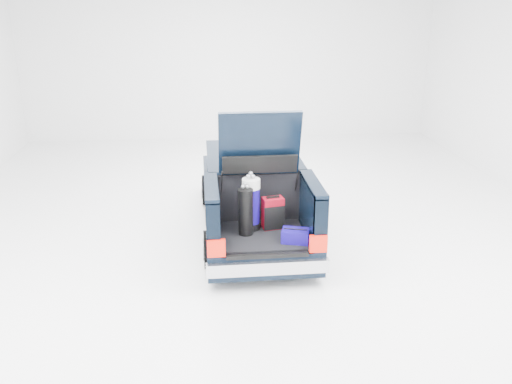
{
  "coord_description": "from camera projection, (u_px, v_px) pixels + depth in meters",
  "views": [
    {
      "loc": [
        -0.89,
        -9.14,
        4.12
      ],
      "look_at": [
        0.0,
        -0.5,
        0.94
      ],
      "focal_mm": 38.0,
      "sensor_mm": 36.0,
      "label": 1
    }
  ],
  "objects": [
    {
      "name": "blue_golf_bag",
      "position": [
        251.0,
        204.0,
        8.5
      ],
      "size": [
        0.32,
        0.32,
        0.95
      ],
      "rotation": [
        0.0,
        0.0,
        -0.16
      ],
      "color": "black",
      "rests_on": "car"
    },
    {
      "name": "ground",
      "position": [
        253.0,
        231.0,
        10.04
      ],
      "size": [
        14.0,
        14.0,
        0.0
      ],
      "primitive_type": "plane",
      "color": "white",
      "rests_on": "ground"
    },
    {
      "name": "red_suitcase",
      "position": [
        273.0,
        213.0,
        8.59
      ],
      "size": [
        0.36,
        0.27,
        0.54
      ],
      "rotation": [
        0.0,
        0.0,
        0.18
      ],
      "color": "maroon",
      "rests_on": "car"
    },
    {
      "name": "car",
      "position": [
        253.0,
        195.0,
        9.91
      ],
      "size": [
        1.87,
        4.65,
        2.47
      ],
      "color": "black",
      "rests_on": "ground"
    },
    {
      "name": "black_golf_bag",
      "position": [
        246.0,
        212.0,
        8.33
      ],
      "size": [
        0.27,
        0.29,
        0.83
      ],
      "rotation": [
        0.0,
        0.0,
        -0.15
      ],
      "color": "black",
      "rests_on": "car"
    },
    {
      "name": "blue_duffel",
      "position": [
        295.0,
        236.0,
        8.16
      ],
      "size": [
        0.46,
        0.37,
        0.21
      ],
      "rotation": [
        0.0,
        0.0,
        -0.28
      ],
      "color": "#100466",
      "rests_on": "car"
    }
  ]
}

